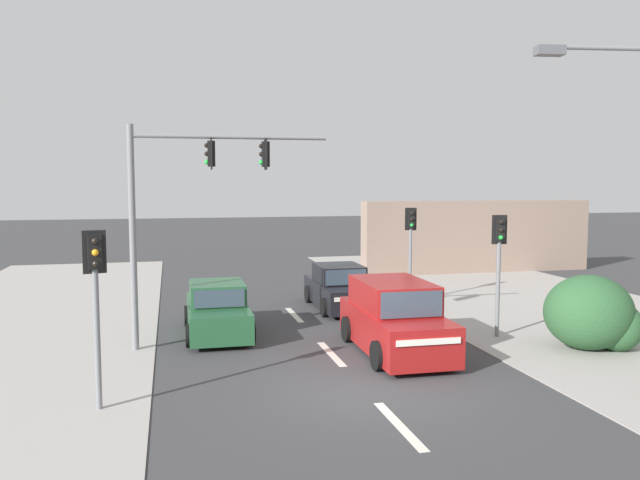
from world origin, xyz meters
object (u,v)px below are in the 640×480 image
object	(u,v)px
pedestal_signal_far_median	(411,238)
sedan_receding_far	(217,311)
traffic_signal_mast	(182,195)
suv_crossing_left	(395,319)
pedestal_signal_left_kerb	(96,289)
pedestal_signal_right_kerb	(499,255)
sedan_oncoming_near	(339,289)

from	to	relation	value
pedestal_signal_far_median	sedan_receding_far	world-z (taller)	pedestal_signal_far_median
traffic_signal_mast	suv_crossing_left	distance (m)	6.54
pedestal_signal_left_kerb	suv_crossing_left	distance (m)	7.77
traffic_signal_mast	suv_crossing_left	bearing A→B (deg)	-18.07
pedestal_signal_far_median	suv_crossing_left	bearing A→B (deg)	-115.01
pedestal_signal_far_median	suv_crossing_left	size ratio (longest dim) A/B	0.78
pedestal_signal_right_kerb	pedestal_signal_left_kerb	xyz separation A→B (m)	(-10.62, -3.48, 0.00)
traffic_signal_mast	suv_crossing_left	xyz separation A→B (m)	(5.39, -1.76, -3.26)
sedan_oncoming_near	sedan_receding_far	xyz separation A→B (m)	(-4.53, -2.90, 0.00)
sedan_receding_far	suv_crossing_left	xyz separation A→B (m)	(4.41, -3.11, 0.18)
pedestal_signal_right_kerb	suv_crossing_left	distance (m)	3.89
sedan_oncoming_near	suv_crossing_left	distance (m)	6.02
traffic_signal_mast	sedan_oncoming_near	xyz separation A→B (m)	(5.51, 4.26, -3.44)
pedestal_signal_far_median	pedestal_signal_right_kerb	bearing A→B (deg)	-85.29
pedestal_signal_left_kerb	suv_crossing_left	size ratio (longest dim) A/B	0.78
sedan_receding_far	pedestal_signal_right_kerb	bearing A→B (deg)	-16.08
traffic_signal_mast	sedan_receding_far	distance (m)	3.83
pedestal_signal_left_kerb	pedestal_signal_far_median	xyz separation A→B (m)	(10.16, 9.09, 0.00)
pedestal_signal_right_kerb	pedestal_signal_left_kerb	bearing A→B (deg)	-161.89
traffic_signal_mast	pedestal_signal_right_kerb	distance (m)	9.08
pedestal_signal_right_kerb	pedestal_signal_left_kerb	world-z (taller)	same
traffic_signal_mast	pedestal_signal_right_kerb	bearing A→B (deg)	-5.91
sedan_receding_far	suv_crossing_left	world-z (taller)	suv_crossing_left
traffic_signal_mast	pedestal_signal_far_median	bearing A→B (deg)	29.23
suv_crossing_left	pedestal_signal_far_median	bearing A→B (deg)	64.99
pedestal_signal_right_kerb	sedan_receding_far	distance (m)	8.38
pedestal_signal_right_kerb	sedan_oncoming_near	distance (m)	6.40
traffic_signal_mast	sedan_receding_far	size ratio (longest dim) A/B	1.41
traffic_signal_mast	pedestal_signal_left_kerb	distance (m)	5.04
pedestal_signal_far_median	sedan_oncoming_near	bearing A→B (deg)	-171.24
pedestal_signal_far_median	suv_crossing_left	xyz separation A→B (m)	(-3.01, -6.46, -1.53)
pedestal_signal_far_median	suv_crossing_left	distance (m)	7.29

